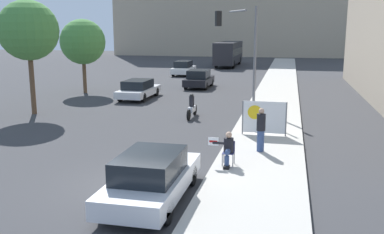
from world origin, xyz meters
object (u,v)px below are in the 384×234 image
street_tree_near_curb (28,31)px  parked_car_curbside (152,177)px  protest_banner (264,117)px  street_tree_midblock (83,42)px  car_on_road_nearest (138,89)px  car_on_road_distant (183,68)px  traffic_light_pole (242,42)px  city_bus_on_road (229,52)px  car_on_road_midblock (199,79)px  seated_protester (228,148)px  motorcycle_on_road (192,108)px  jogger_on_sidewalk (261,129)px

street_tree_near_curb → parked_car_curbside: bearing=-45.1°
protest_banner → street_tree_midblock: bearing=142.1°
car_on_road_nearest → car_on_road_distant: car_on_road_distant is taller
traffic_light_pole → city_bus_on_road: size_ratio=0.56×
car_on_road_distant → street_tree_midblock: (-4.27, -14.32, 3.13)m
car_on_road_midblock → car_on_road_distant: bearing=111.4°
protest_banner → seated_protester: bearing=-101.4°
parked_car_curbside → city_bus_on_road: size_ratio=0.43×
traffic_light_pole → street_tree_near_curb: 12.11m
seated_protester → car_on_road_midblock: size_ratio=0.28×
car_on_road_distant → motorcycle_on_road: (5.91, -21.73, -0.19)m
car_on_road_nearest → street_tree_near_curb: street_tree_near_curb is taller
jogger_on_sidewalk → car_on_road_nearest: 15.25m
seated_protester → street_tree_midblock: 21.01m
parked_car_curbside → car_on_road_midblock: size_ratio=1.08×
protest_banner → motorcycle_on_road: protest_banner is taller
city_bus_on_road → street_tree_near_curb: size_ratio=1.65×
motorcycle_on_road → street_tree_midblock: bearing=143.9°
protest_banner → parked_car_curbside: bearing=-108.5°
seated_protester → car_on_road_distant: 31.55m
car_on_road_midblock → protest_banner: bearing=-68.3°
jogger_on_sidewalk → car_on_road_midblock: size_ratio=0.40×
seated_protester → street_tree_midblock: street_tree_midblock is taller
city_bus_on_road → traffic_light_pole: bearing=-80.6°
car_on_road_distant → protest_banner: bearing=-68.4°
traffic_light_pole → car_on_road_distant: traffic_light_pole is taller
car_on_road_distant → traffic_light_pole: bearing=-66.7°
protest_banner → parked_car_curbside: size_ratio=0.43×
protest_banner → city_bus_on_road: 38.69m
jogger_on_sidewalk → street_tree_near_curb: (-13.43, 5.47, 3.73)m
street_tree_near_curb → seated_protester: bearing=-31.1°
jogger_on_sidewalk → car_on_road_midblock: bearing=-76.8°
city_bus_on_road → seated_protester: bearing=-81.9°
city_bus_on_road → car_on_road_distant: bearing=-103.7°
car_on_road_midblock → car_on_road_distant: 10.16m
car_on_road_distant → street_tree_midblock: street_tree_midblock is taller
parked_car_curbside → jogger_on_sidewalk: bearing=63.0°
city_bus_on_road → motorcycle_on_road: city_bus_on_road is taller
seated_protester → car_on_road_nearest: car_on_road_nearest is taller
traffic_light_pole → car_on_road_midblock: bearing=115.0°
parked_car_curbside → car_on_road_distant: (-7.43, 33.46, 0.04)m
street_tree_midblock → protest_banner: bearing=-37.9°
parked_car_curbside → street_tree_midblock: 22.65m
protest_banner → motorcycle_on_road: size_ratio=0.92×
jogger_on_sidewalk → street_tree_near_curb: bearing=-28.0°
traffic_light_pole → motorcycle_on_road: 4.90m
parked_car_curbside → car_on_road_midblock: (-3.72, 23.99, 0.03)m
protest_banner → street_tree_midblock: size_ratio=0.35×
car_on_road_nearest → jogger_on_sidewalk: bearing=-52.0°
protest_banner → traffic_light_pole: traffic_light_pole is taller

